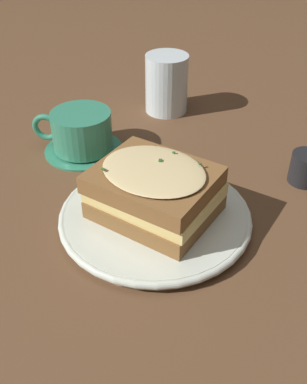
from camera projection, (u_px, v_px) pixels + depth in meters
ground_plane at (139, 230)px, 0.56m from camera, size 2.40×2.40×0.00m
dinner_plate at (154, 215)px, 0.56m from camera, size 0.24×0.24×0.02m
sandwich at (153, 190)px, 0.54m from camera, size 0.16×0.17×0.07m
teacup_with_saucer at (81, 133)px, 0.69m from camera, size 0.12×0.12×0.07m
water_glass at (167, 84)px, 0.79m from camera, size 0.08×0.08×0.10m
condiment_pot at (306, 168)px, 0.63m from camera, size 0.05×0.05×0.04m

